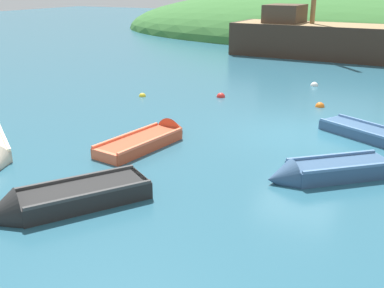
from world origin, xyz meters
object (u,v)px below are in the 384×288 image
Objects in this scene: buoy_orange at (320,107)px; buoy_red at (221,97)px; rowboat_far at (324,173)px; buoy_yellow at (142,96)px; buoy_white at (314,86)px; rowboat_center at (60,203)px; rowboat_portside at (152,140)px; sailing_ship at (341,45)px; rowboat_outer_left at (383,140)px.

buoy_red is at bearing -175.66° from buoy_orange.
buoy_orange is (-1.62, 6.76, -0.13)m from rowboat_far.
buoy_yellow is 0.84× the size of buoy_white.
rowboat_far is 8.32× the size of buoy_orange.
rowboat_center is 9.86× the size of buoy_white.
buoy_orange is at bearing -19.71° from rowboat_portside.
sailing_ship is 19.47m from rowboat_far.
rowboat_outer_left is 4.18m from buoy_orange.
buoy_yellow is at bearing -72.91° from rowboat_far.
rowboat_center is (0.52, -4.39, 0.04)m from rowboat_portside.
rowboat_outer_left is at bearing -147.42° from rowboat_far.
sailing_ship reaches higher than rowboat_far.
rowboat_center is at bearing -84.16° from buoy_red.
rowboat_far is at bearing -76.49° from buoy_orange.
buoy_red is (2.91, 1.38, 0.00)m from buoy_yellow.
rowboat_center is 11.22m from buoy_orange.
buoy_yellow is (-5.25, -14.11, -0.78)m from sailing_ship.
rowboat_portside is 12.15× the size of buoy_yellow.
sailing_ship reaches higher than buoy_red.
rowboat_center is (-1.26, -23.27, -0.65)m from sailing_ship.
rowboat_portside is (-1.78, -18.88, -0.69)m from sailing_ship.
rowboat_far reaches higher than buoy_white.
rowboat_center is (-5.45, -7.55, 0.04)m from rowboat_outer_left.
sailing_ship is at bearing 69.61° from buoy_yellow.
rowboat_far reaches higher than buoy_yellow.
rowboat_far is (5.02, -0.30, 0.04)m from rowboat_portside.
rowboat_far is at bearing -79.37° from sailing_ship.
buoy_white is (2.87, 3.96, 0.00)m from buoy_red.
buoy_yellow is at bearing -137.25° from buoy_white.
sailing_ship is 4.65× the size of rowboat_portside.
buoy_red reaches higher than buoy_yellow.
rowboat_center is 10.60m from buoy_red.
rowboat_outer_left is at bearing -54.09° from rowboat_portside.
sailing_ship reaches higher than rowboat_center.
buoy_white is (5.78, 5.34, 0.00)m from buoy_yellow.
rowboat_center is 9.77× the size of buoy_orange.
buoy_yellow is (-9.44, 1.62, -0.09)m from rowboat_outer_left.
rowboat_far is at bearing -75.42° from buoy_white.
sailing_ship reaches higher than rowboat_outer_left.
buoy_orange is (1.62, -12.43, -0.78)m from sailing_ship.
buoy_orange is (1.09, -3.66, 0.00)m from buoy_white.
rowboat_far is (3.24, -19.19, -0.65)m from sailing_ship.
rowboat_outer_left is at bearing 177.14° from rowboat_center.
buoy_orange is at bearing 4.34° from buoy_red.
rowboat_portside is at bearing -84.81° from buoy_red.
sailing_ship is 5.66× the size of rowboat_far.
rowboat_outer_left reaches higher than buoy_white.
rowboat_outer_left is at bearing -51.97° from buoy_orange.
rowboat_portside is at bearing -124.65° from rowboat_outer_left.
rowboat_far is 3.59m from rowboat_outer_left.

